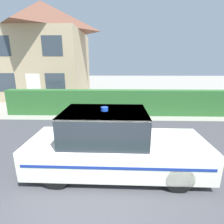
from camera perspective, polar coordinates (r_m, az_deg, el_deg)
The scene contains 5 objects.
road_strip at distance 6.12m, azimuth -4.39°, elevation -11.62°, with size 28.00×5.98×0.01m, color #424247.
garden_hedge at distance 9.75m, azimuth 1.60°, elevation 3.15°, with size 12.20×0.62×1.39m, color #2D662D.
police_car at distance 4.60m, azimuth 0.49°, elevation -10.56°, with size 4.52×1.72×1.76m.
house_left at distance 16.67m, azimuth -21.11°, elevation 18.34°, with size 6.79×6.68×7.59m.
wheelie_bin at distance 10.83m, azimuth -22.50°, elevation 2.20°, with size 0.67×0.59×1.01m.
Camera 1 is at (0.60, -1.58, 2.80)m, focal length 28.00 mm.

